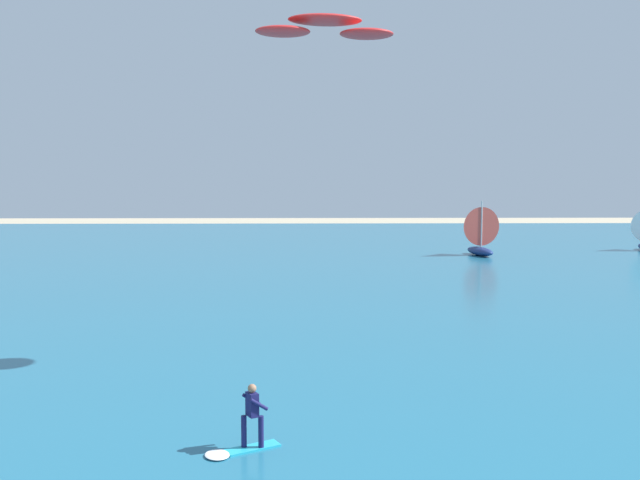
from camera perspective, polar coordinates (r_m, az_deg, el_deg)
ocean at (r=53.37m, az=0.18°, el=-2.08°), size 160.00×90.00×0.10m
kitesurfer at (r=18.12m, az=-6.11°, el=-14.93°), size 1.98×1.45×1.67m
kite at (r=26.09m, az=0.41°, el=16.95°), size 5.17×2.25×0.76m
sailboat_mid_right at (r=61.23m, az=12.73°, el=0.80°), size 3.59×4.12×4.65m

